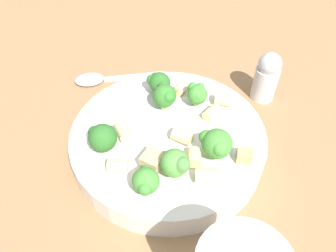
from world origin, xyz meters
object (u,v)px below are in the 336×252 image
at_px(rigatoni_0, 182,136).
at_px(rigatoni_3, 181,88).
at_px(broccoli_floret_3, 216,144).
at_px(rigatoni_7, 123,131).
at_px(broccoli_floret_1, 146,181).
at_px(rigatoni_1, 118,165).
at_px(spoon, 101,79).
at_px(broccoli_floret_0, 159,82).
at_px(broccoli_floret_4, 165,95).
at_px(chicken_chunk_1, 244,156).
at_px(rigatoni_2, 210,110).
at_px(pasta_bowl, 168,139).
at_px(broccoli_floret_2, 176,164).
at_px(chicken_chunk_0, 153,161).
at_px(rigatoni_6, 194,157).
at_px(rigatoni_4, 223,99).
at_px(broccoli_floret_6, 197,94).
at_px(pepper_shaker, 267,76).
at_px(rigatoni_5, 207,176).
at_px(broccoli_floret_5, 102,137).

bearing_deg(rigatoni_0, rigatoni_3, 153.77).
xyz_separation_m(broccoli_floret_3, rigatoni_7, (-0.08, -0.09, -0.01)).
height_order(broccoli_floret_1, broccoli_floret_3, broccoli_floret_3).
height_order(broccoli_floret_1, rigatoni_1, broccoli_floret_1).
height_order(rigatoni_1, spoon, rigatoni_1).
height_order(broccoli_floret_0, rigatoni_0, broccoli_floret_0).
bearing_deg(broccoli_floret_1, broccoli_floret_4, 146.09).
relative_size(broccoli_floret_3, chicken_chunk_1, 2.27).
height_order(rigatoni_7, chicken_chunk_1, rigatoni_7).
relative_size(rigatoni_7, spoon, 0.17).
height_order(rigatoni_2, rigatoni_7, rigatoni_7).
height_order(pasta_bowl, broccoli_floret_1, broccoli_floret_1).
bearing_deg(broccoli_floret_3, rigatoni_3, 171.76).
distance_m(broccoli_floret_1, spoon, 0.27).
bearing_deg(broccoli_floret_2, rigatoni_7, -159.79).
distance_m(pasta_bowl, rigatoni_0, 0.03).
distance_m(pasta_bowl, spoon, 0.19).
bearing_deg(rigatoni_7, spoon, 173.79).
xyz_separation_m(rigatoni_0, rigatoni_7, (-0.04, -0.06, -0.00)).
height_order(chicken_chunk_0, spoon, chicken_chunk_0).
xyz_separation_m(rigatoni_6, chicken_chunk_1, (0.02, 0.06, -0.00)).
relative_size(broccoli_floret_0, rigatoni_4, 1.62).
relative_size(rigatoni_2, rigatoni_6, 1.23).
xyz_separation_m(broccoli_floret_6, rigatoni_4, (0.02, 0.03, -0.01)).
distance_m(broccoli_floret_6, rigatoni_6, 0.10).
bearing_deg(rigatoni_6, broccoli_floret_0, 173.62).
bearing_deg(pepper_shaker, broccoli_floret_1, -66.54).
xyz_separation_m(broccoli_floret_2, rigatoni_5, (0.02, 0.03, -0.02)).
bearing_deg(rigatoni_1, pepper_shaker, 103.65).
bearing_deg(rigatoni_7, broccoli_floret_2, 20.21).
height_order(rigatoni_4, rigatoni_5, rigatoni_4).
bearing_deg(chicken_chunk_1, rigatoni_0, -138.27).
bearing_deg(rigatoni_0, broccoli_floret_2, -34.90).
relative_size(pasta_bowl, rigatoni_5, 9.39).
relative_size(pasta_bowl, broccoli_floret_4, 6.47).
xyz_separation_m(rigatoni_1, spoon, (-0.22, 0.04, -0.04)).
distance_m(rigatoni_1, rigatoni_6, 0.09).
relative_size(pasta_bowl, broccoli_floret_6, 7.64).
distance_m(broccoli_floret_3, broccoli_floret_6, 0.09).
xyz_separation_m(broccoli_floret_2, broccoli_floret_6, (-0.10, 0.08, -0.00)).
bearing_deg(broccoli_floret_4, rigatoni_6, -5.36).
distance_m(broccoli_floret_5, broccoli_floret_6, 0.14).
bearing_deg(broccoli_floret_5, chicken_chunk_0, 41.49).
bearing_deg(broccoli_floret_1, rigatoni_0, 125.22).
bearing_deg(rigatoni_5, rigatoni_6, -178.23).
distance_m(broccoli_floret_6, rigatoni_5, 0.13).
bearing_deg(chicken_chunk_1, rigatoni_1, -110.37).
distance_m(broccoli_floret_5, chicken_chunk_0, 0.07).
bearing_deg(broccoli_floret_6, rigatoni_6, -30.82).
bearing_deg(rigatoni_0, broccoli_floret_3, 31.34).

